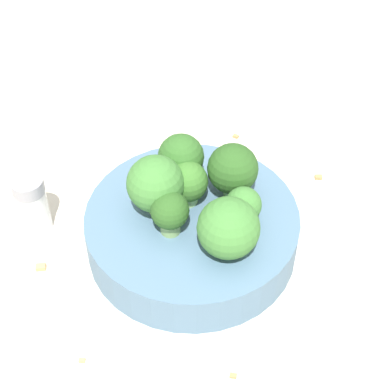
% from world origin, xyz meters
% --- Properties ---
extents(ground_plane, '(3.00, 3.00, 0.00)m').
position_xyz_m(ground_plane, '(0.00, 0.00, 0.00)').
color(ground_plane, beige).
extents(bowl, '(0.20, 0.20, 0.04)m').
position_xyz_m(bowl, '(0.00, 0.00, 0.02)').
color(bowl, slate).
rests_on(bowl, ground_plane).
extents(broccoli_floret_0, '(0.04, 0.04, 0.05)m').
position_xyz_m(broccoli_floret_0, '(0.00, -0.02, 0.07)').
color(broccoli_floret_0, '#8EB770').
rests_on(broccoli_floret_0, bowl).
extents(broccoli_floret_1, '(0.05, 0.05, 0.06)m').
position_xyz_m(broccoli_floret_1, '(-0.02, 0.05, 0.07)').
color(broccoli_floret_1, '#8EB770').
rests_on(broccoli_floret_1, bowl).
extents(broccoli_floret_2, '(0.03, 0.03, 0.04)m').
position_xyz_m(broccoli_floret_2, '(0.02, 0.01, 0.07)').
color(broccoli_floret_2, '#7A9E5B').
rests_on(broccoli_floret_2, bowl).
extents(broccoli_floret_3, '(0.05, 0.05, 0.06)m').
position_xyz_m(broccoli_floret_3, '(-0.04, -0.02, 0.08)').
color(broccoli_floret_3, '#8EB770').
rests_on(broccoli_floret_3, bowl).
extents(broccoli_floret_4, '(0.05, 0.05, 0.06)m').
position_xyz_m(broccoli_floret_4, '(0.03, -0.01, 0.08)').
color(broccoli_floret_4, '#8EB770').
rests_on(broccoli_floret_4, bowl).
extents(broccoli_floret_5, '(0.03, 0.03, 0.04)m').
position_xyz_m(broccoli_floret_5, '(-0.04, 0.02, 0.07)').
color(broccoli_floret_5, '#8EB770').
rests_on(broccoli_floret_5, bowl).
extents(broccoli_floret_6, '(0.04, 0.04, 0.06)m').
position_xyz_m(broccoli_floret_6, '(0.00, -0.04, 0.08)').
color(broccoli_floret_6, '#7A9E5B').
rests_on(broccoli_floret_6, bowl).
extents(pepper_shaker, '(0.03, 0.03, 0.07)m').
position_xyz_m(pepper_shaker, '(0.14, -0.06, 0.03)').
color(pepper_shaker, silver).
rests_on(pepper_shaker, ground_plane).
extents(almond_crumb_0, '(0.01, 0.01, 0.01)m').
position_xyz_m(almond_crumb_0, '(-0.15, -0.06, 0.00)').
color(almond_crumb_0, '#AD7F4C').
rests_on(almond_crumb_0, ground_plane).
extents(almond_crumb_1, '(0.01, 0.01, 0.01)m').
position_xyz_m(almond_crumb_1, '(0.12, 0.10, 0.00)').
color(almond_crumb_1, tan).
rests_on(almond_crumb_1, ground_plane).
extents(almond_crumb_2, '(0.01, 0.01, 0.01)m').
position_xyz_m(almond_crumb_2, '(0.00, 0.14, 0.00)').
color(almond_crumb_2, '#AD7F4C').
rests_on(almond_crumb_2, ground_plane).
extents(almond_crumb_3, '(0.01, 0.01, 0.01)m').
position_xyz_m(almond_crumb_3, '(0.15, -0.01, 0.00)').
color(almond_crumb_3, tan).
rests_on(almond_crumb_3, ground_plane).
extents(almond_crumb_4, '(0.01, 0.01, 0.01)m').
position_xyz_m(almond_crumb_4, '(-0.09, -0.15, 0.00)').
color(almond_crumb_4, '#AD7F4C').
rests_on(almond_crumb_4, ground_plane).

